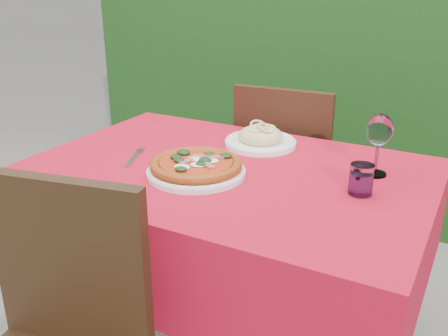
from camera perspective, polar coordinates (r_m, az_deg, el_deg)
The scene contains 8 objects.
hedge at distance 2.96m, azimuth 14.99°, elevation 12.75°, with size 3.20×0.55×1.78m.
dining_table at distance 1.65m, azimuth 0.22°, elevation -4.88°, with size 1.26×0.86×0.75m.
chair_far at distance 2.18m, azimuth 7.21°, elevation -0.49°, with size 0.43×0.43×0.90m.
pizza_plate at distance 1.52m, azimuth -3.20°, elevation 0.12°, with size 0.32×0.32×0.06m.
pasta_plate at distance 1.79m, azimuth 4.19°, elevation 3.38°, with size 0.26×0.26×0.07m.
water_glass at distance 1.43m, azimuth 15.39°, elevation -1.43°, with size 0.07×0.07×0.09m.
wine_glass at distance 1.55m, azimuth 17.33°, elevation 3.89°, with size 0.08×0.08×0.19m.
fork at distance 1.68m, azimuth -10.37°, elevation 1.01°, with size 0.03×0.20×0.01m, color silver.
Camera 1 is at (0.70, -1.30, 1.32)m, focal length 40.00 mm.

